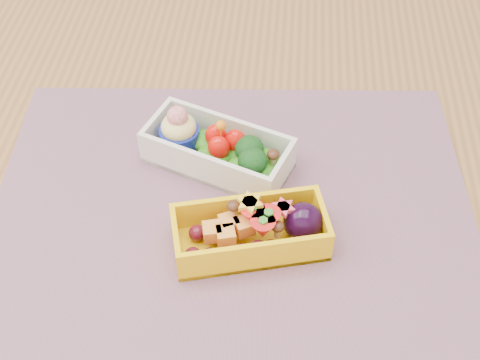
# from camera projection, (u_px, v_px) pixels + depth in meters

# --- Properties ---
(table) EXTENTS (1.20, 0.80, 0.75)m
(table) POSITION_uv_depth(u_px,v_px,m) (244.00, 238.00, 0.76)
(table) COLOR brown
(table) RESTS_ON ground
(placemat) EXTENTS (0.51, 0.41, 0.00)m
(placemat) POSITION_uv_depth(u_px,v_px,m) (232.00, 209.00, 0.66)
(placemat) COLOR #865C69
(placemat) RESTS_ON table
(bento_white) EXTENTS (0.17, 0.12, 0.06)m
(bento_white) POSITION_uv_depth(u_px,v_px,m) (217.00, 149.00, 0.69)
(bento_white) COLOR silver
(bento_white) RESTS_ON placemat
(bento_yellow) EXTENTS (0.16, 0.10, 0.05)m
(bento_yellow) POSITION_uv_depth(u_px,v_px,m) (254.00, 231.00, 0.62)
(bento_yellow) COLOR yellow
(bento_yellow) RESTS_ON placemat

